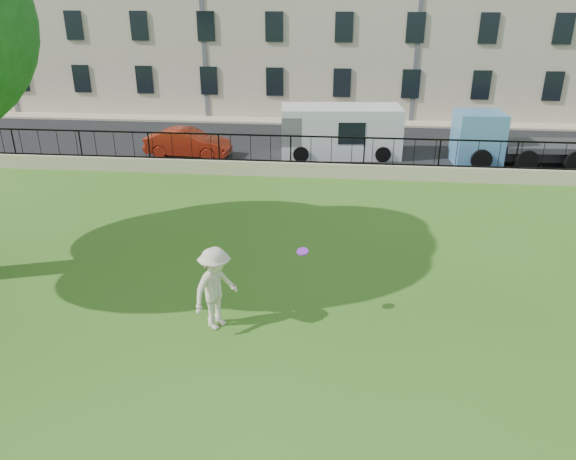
# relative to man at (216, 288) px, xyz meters

# --- Properties ---
(ground) EXTENTS (120.00, 120.00, 0.00)m
(ground) POSITION_rel_man_xyz_m (0.64, -0.62, -1.00)
(ground) COLOR #2F6217
(ground) RESTS_ON ground
(retaining_wall) EXTENTS (50.00, 0.40, 0.60)m
(retaining_wall) POSITION_rel_man_xyz_m (0.64, 11.38, -0.70)
(retaining_wall) COLOR tan
(retaining_wall) RESTS_ON ground
(iron_railing) EXTENTS (50.00, 0.05, 1.13)m
(iron_railing) POSITION_rel_man_xyz_m (0.64, 11.38, 0.15)
(iron_railing) COLOR black
(iron_railing) RESTS_ON retaining_wall
(street) EXTENTS (60.00, 9.00, 0.01)m
(street) POSITION_rel_man_xyz_m (0.64, 16.08, -1.00)
(street) COLOR black
(street) RESTS_ON ground
(sidewalk) EXTENTS (60.00, 1.40, 0.12)m
(sidewalk) POSITION_rel_man_xyz_m (0.64, 21.28, -0.94)
(sidewalk) COLOR tan
(sidewalk) RESTS_ON ground
(man) EXTENTS (1.32, 1.50, 2.01)m
(man) POSITION_rel_man_xyz_m (0.00, 0.00, 0.00)
(man) COLOR beige
(man) RESTS_ON ground
(frisbee) EXTENTS (0.35, 0.34, 0.12)m
(frisbee) POSITION_rel_man_xyz_m (1.94, 0.58, 0.74)
(frisbee) COLOR purple
(red_sedan) EXTENTS (3.98, 1.64, 1.28)m
(red_sedan) POSITION_rel_man_xyz_m (-4.36, 13.78, -0.36)
(red_sedan) COLOR #AF2A15
(red_sedan) RESTS_ON street
(white_van) EXTENTS (5.60, 2.62, 2.28)m
(white_van) POSITION_rel_man_xyz_m (2.64, 14.68, 0.13)
(white_van) COLOR silver
(white_van) RESTS_ON street
(blue_truck) EXTENTS (5.57, 2.21, 2.30)m
(blue_truck) POSITION_rel_man_xyz_m (10.40, 14.08, 0.15)
(blue_truck) COLOR #5490C5
(blue_truck) RESTS_ON street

